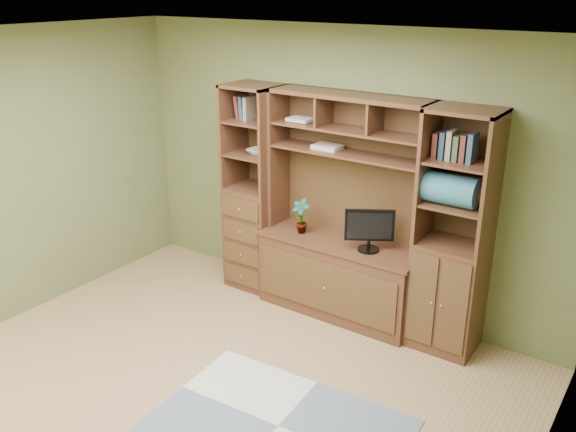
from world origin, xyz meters
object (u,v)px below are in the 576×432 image
Objects in this scene: left_tower at (254,189)px; monitor at (370,223)px; center_hutch at (341,211)px; right_tower at (453,235)px.

left_tower is 1.31m from monitor.
center_hutch is 1.03m from right_tower.
left_tower is at bearing 145.84° from monitor.
monitor is (1.31, -0.07, -0.03)m from left_tower.
left_tower reaches higher than monitor.
right_tower is (1.02, 0.04, 0.00)m from center_hutch.
left_tower is (-1.00, 0.04, 0.00)m from center_hutch.
center_hutch reaches higher than monitor.
monitor is (0.31, -0.03, -0.03)m from center_hutch.
right_tower is 0.72m from monitor.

